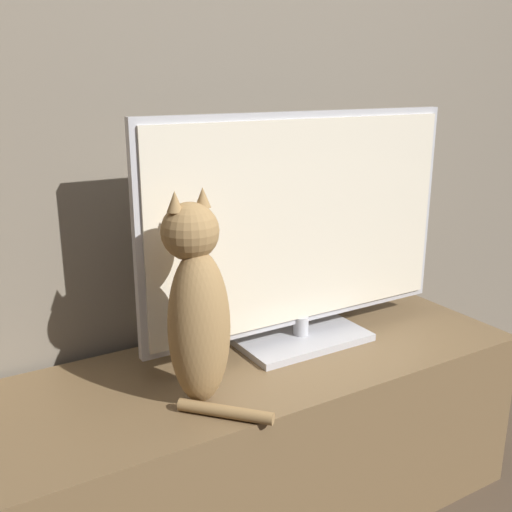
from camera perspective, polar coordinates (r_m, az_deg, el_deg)
wall_back at (r=1.72m, az=-4.52°, el=19.52°), size 4.80×0.05×2.60m
tv_stand at (r=1.75m, az=0.93°, el=-17.02°), size 1.42×0.51×0.49m
tv at (r=1.64m, az=4.43°, el=2.30°), size 0.95×0.22×0.64m
cat at (r=1.35m, az=-5.65°, el=-4.95°), size 0.18×0.28×0.50m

